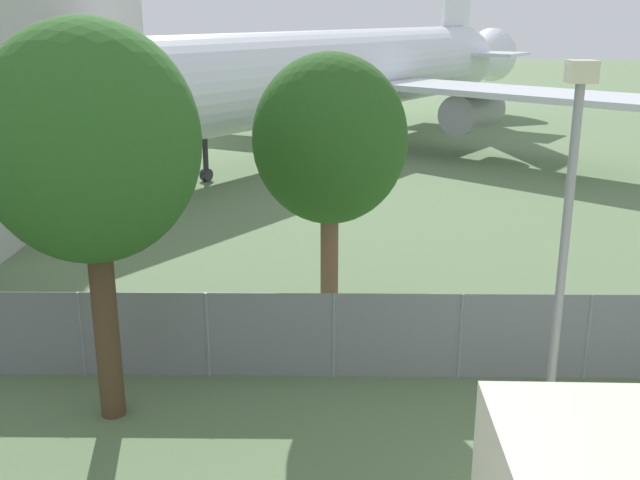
{
  "coord_description": "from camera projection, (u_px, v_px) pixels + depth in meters",
  "views": [
    {
      "loc": [
        -0.1,
        -3.59,
        7.12
      ],
      "look_at": [
        -0.31,
        13.23,
        2.0
      ],
      "focal_mm": 42.0,
      "sensor_mm": 36.0,
      "label": 1
    }
  ],
  "objects": [
    {
      "name": "perimeter_fence",
      "position": [
        334.0,
        335.0,
        15.03
      ],
      "size": [
        56.07,
        0.07,
        1.81
      ],
      "color": "gray",
      "rests_on": "ground"
    },
    {
      "name": "light_mast",
      "position": [
        569.0,
        204.0,
        12.72
      ],
      "size": [
        0.44,
        0.44,
        6.39
      ],
      "color": "#99999E",
      "rests_on": "ground"
    },
    {
      "name": "tree_behind_benches",
      "position": [
        90.0,
        145.0,
        12.4
      ],
      "size": [
        3.7,
        3.7,
        7.1
      ],
      "color": "#4C3823",
      "rests_on": "ground"
    },
    {
      "name": "tree_far_right",
      "position": [
        330.0,
        141.0,
        16.07
      ],
      "size": [
        3.35,
        3.35,
        6.36
      ],
      "color": "brown",
      "rests_on": "ground"
    },
    {
      "name": "airplane",
      "position": [
        340.0,
        73.0,
        40.13
      ],
      "size": [
        29.12,
        36.2,
        12.81
      ],
      "rotation": [
        0.0,
        0.0,
        -2.17
      ],
      "color": "white",
      "rests_on": "ground"
    }
  ]
}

